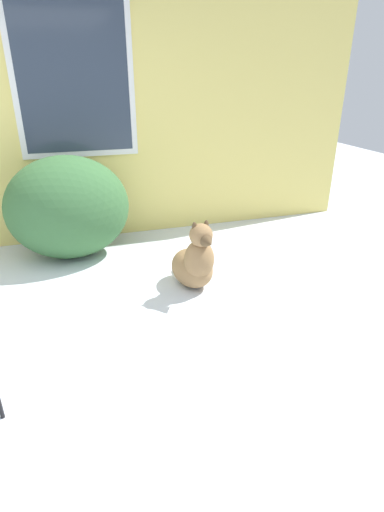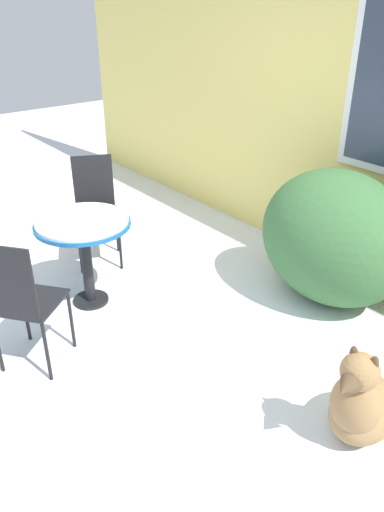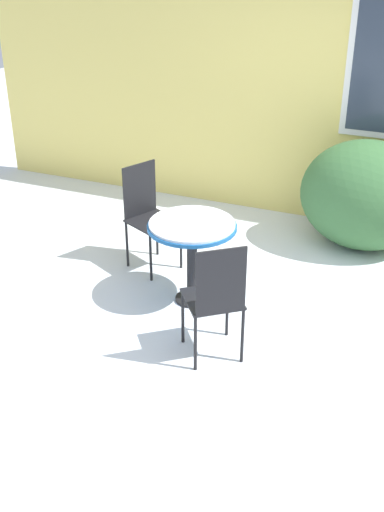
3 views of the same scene
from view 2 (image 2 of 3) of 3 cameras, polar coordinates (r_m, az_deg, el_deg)
name	(u,v)px [view 2 (image 2 of 3)]	position (r m, az deg, el deg)	size (l,w,h in m)	color
ground_plane	(126,349)	(3.64, -7.52, -10.47)	(16.00, 16.00, 0.00)	silver
house_wall	(353,70)	(4.38, 17.90, 19.55)	(8.00, 0.10, 3.38)	#E5D16B
shrub_left	(335,238)	(4.07, 15.98, 2.01)	(1.26, 0.96, 1.08)	#386638
patio_table	(84,234)	(3.90, -12.29, 2.48)	(0.73, 0.73, 0.73)	black
patio_chair_near_table	(96,206)	(4.61, -10.94, 5.67)	(0.52, 0.52, 0.97)	black
patio_chair_far_side	(22,300)	(3.34, -18.83, -4.73)	(0.55, 0.55, 0.97)	black
dog	(362,404)	(3.01, 18.82, -15.77)	(0.42, 0.73, 0.68)	#937047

